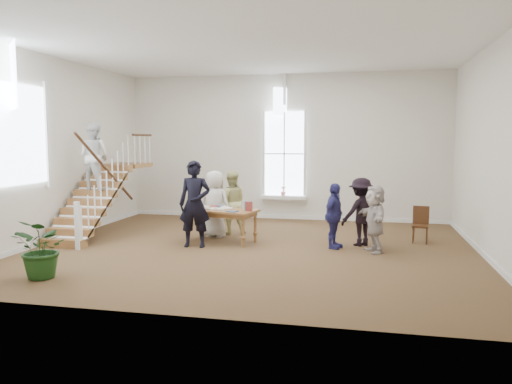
% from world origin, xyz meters
% --- Properties ---
extents(ground, '(10.00, 10.00, 0.00)m').
position_xyz_m(ground, '(0.00, 0.00, 0.00)').
color(ground, '#4E361E').
rests_on(ground, ground).
extents(room_shell, '(10.49, 10.00, 10.00)m').
position_xyz_m(room_shell, '(-0.00, 4.39, 0.40)').
color(room_shell, beige).
rests_on(room_shell, ground).
extents(staircase, '(1.10, 4.10, 2.92)m').
position_xyz_m(staircase, '(-4.34, 0.75, 1.62)').
color(staircase, brown).
rests_on(staircase, ground).
extents(library_table, '(1.86, 1.22, 0.86)m').
position_xyz_m(library_table, '(-0.94, 0.59, 0.72)').
color(library_table, brown).
rests_on(library_table, ground).
extents(police_officer, '(0.78, 0.56, 2.01)m').
position_xyz_m(police_officer, '(-1.37, -0.07, 1.01)').
color(police_officer, black).
rests_on(police_officer, ground).
extents(elderly_woman, '(0.91, 0.68, 1.70)m').
position_xyz_m(elderly_woman, '(-1.27, 1.18, 0.85)').
color(elderly_woman, silver).
rests_on(elderly_woman, ground).
extents(person_yellow, '(0.97, 0.85, 1.68)m').
position_xyz_m(person_yellow, '(-0.97, 1.68, 0.84)').
color(person_yellow, '#D2CD83').
rests_on(person_yellow, ground).
extents(woman_cluster_a, '(0.63, 0.95, 1.50)m').
position_xyz_m(woman_cluster_a, '(1.80, 0.44, 0.75)').
color(woman_cluster_a, navy).
rests_on(woman_cluster_a, ground).
extents(woman_cluster_b, '(1.18, 1.11, 1.60)m').
position_xyz_m(woman_cluster_b, '(2.40, 0.89, 0.80)').
color(woman_cluster_b, black).
rests_on(woman_cluster_b, ground).
extents(woman_cluster_c, '(0.83, 1.46, 1.50)m').
position_xyz_m(woman_cluster_c, '(2.70, 0.24, 0.75)').
color(woman_cluster_c, '#BFB2AC').
rests_on(woman_cluster_c, ground).
extents(floor_plant, '(1.18, 1.10, 1.09)m').
position_xyz_m(floor_plant, '(-3.15, -3.19, 0.54)').
color(floor_plant, '#173912').
rests_on(floor_plant, ground).
extents(side_chair, '(0.43, 0.43, 0.88)m').
position_xyz_m(side_chair, '(3.81, 1.57, 0.48)').
color(side_chair, '#32170D').
rests_on(side_chair, ground).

